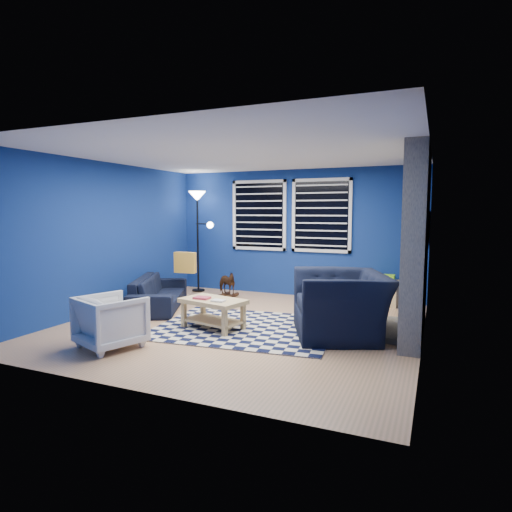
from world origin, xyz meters
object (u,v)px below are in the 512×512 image
Objects in this scene: rocking_horse at (226,283)px; coffee_table at (213,307)px; armchair_big at (341,304)px; tv at (426,228)px; armchair_bent at (111,321)px; sofa at (159,292)px; cabinet at (384,292)px; floor_lamp at (198,210)px.

rocking_horse is 0.54× the size of coffee_table.
armchair_big is at bearing -97.98° from rocking_horse.
armchair_big is 2.45× the size of rocking_horse.
armchair_bent is at bearing -134.54° from tv.
tv is 0.54× the size of sofa.
rocking_horse is 2.96m from cabinet.
tv is 1.39× the size of armchair_bent.
sofa is 0.89× the size of floor_lamp.
armchair_big is 4.20m from floor_lamp.
armchair_bent reaches higher than cabinet.
armchair_big is 3.07m from rocking_horse.
coffee_table is at bearing -101.91° from armchair_bent.
armchair_bent is (-2.51, -1.61, -0.10)m from armchair_big.
floor_lamp is (-4.41, 0.11, 0.31)m from tv.
floor_lamp reaches higher than coffee_table.
armchair_big is (-0.99, -1.95, -0.97)m from tv.
armchair_bent is at bearing -154.08° from rocking_horse.
tv is at bearing 130.37° from armchair_big.
floor_lamp is at bearing -55.68° from armchair_bent.
armchair_bent is (0.76, -2.05, 0.06)m from sofa.
floor_lamp is (-0.91, 3.67, 1.39)m from armchair_bent.
rocking_horse is at bearing -175.27° from tv.
tv is at bearing 40.60° from coffee_table.
floor_lamp is at bearing 124.37° from coffee_table.
cabinet is at bearing -106.36° from armchair_bent.
rocking_horse is (-0.07, 3.26, -0.03)m from armchair_bent.
coffee_table is (-2.73, -2.34, -1.08)m from tv.
armchair_bent is at bearing -76.06° from floor_lamp.
floor_lamp reaches higher than tv.
tv is at bearing -6.87° from cabinet.
tv is 1.35m from cabinet.
coffee_table is 0.48× the size of floor_lamp.
floor_lamp is (-0.15, 1.62, 1.44)m from sofa.
rocking_horse is at bearing -145.43° from armchair_big.
armchair_bent reaches higher than rocking_horse.
armchair_big is 2.13× the size of cabinet.
coffee_table is (0.84, -2.05, 0.02)m from rocking_horse.
sofa is 3.31m from armchair_big.
floor_lamp is at bearing 88.94° from rocking_horse.
tv is at bearing -114.17° from armchair_bent.
coffee_table is 1.61× the size of cabinet.
armchair_big is at bearing -84.64° from cabinet.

